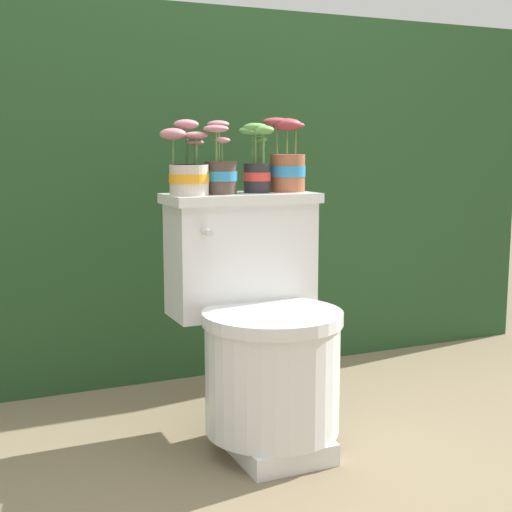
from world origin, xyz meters
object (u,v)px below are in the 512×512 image
object	(u,v)px
potted_plant_left	(188,170)
potted_plant_middle	(257,163)
toilet	(261,331)
potted_plant_midleft	(220,170)
potted_plant_midright	(287,162)

from	to	relation	value
potted_plant_left	potted_plant_middle	xyz separation A→B (m)	(0.23, 0.02, 0.02)
potted_plant_left	potted_plant_middle	size ratio (longest dim) A/B	1.04
potted_plant_middle	toilet	bearing A→B (deg)	-110.13
potted_plant_midleft	potted_plant_middle	world-z (taller)	potted_plant_midleft
potted_plant_middle	potted_plant_midleft	bearing A→B (deg)	-174.04
potted_plant_left	potted_plant_midright	world-z (taller)	potted_plant_midright
potted_plant_left	potted_plant_midright	distance (m)	0.35
potted_plant_midleft	potted_plant_midright	world-z (taller)	potted_plant_midright
toilet	potted_plant_midleft	world-z (taller)	potted_plant_midleft
toilet	potted_plant_midleft	xyz separation A→B (m)	(-0.07, 0.15, 0.48)
potted_plant_midright	potted_plant_left	bearing A→B (deg)	-174.20
toilet	potted_plant_midleft	size ratio (longest dim) A/B	3.33
potted_plant_left	potted_plant_middle	world-z (taller)	potted_plant_left
potted_plant_left	potted_plant_midleft	size ratio (longest dim) A/B	1.00
potted_plant_middle	potted_plant_midright	size ratio (longest dim) A/B	0.92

